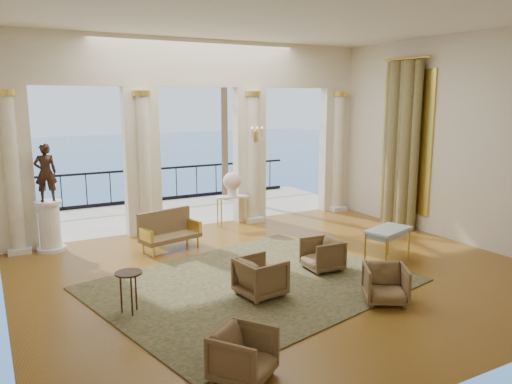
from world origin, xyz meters
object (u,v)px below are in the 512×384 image
armchair_a (243,352)px  armchair_d (261,275)px  armchair_c (322,253)px  pedestal (50,227)px  side_table (129,278)px  console_table (232,201)px  statue (45,172)px  game_table (388,232)px  settee (168,231)px  armchair_b (386,282)px

armchair_a → armchair_d: (1.36, 2.01, 0.02)m
armchair_c → pedestal: size_ratio=0.62×
side_table → armchair_c: bearing=2.9°
armchair_a → side_table: (-0.67, 2.35, 0.23)m
armchair_c → console_table: 3.77m
armchair_d → statue: 5.16m
armchair_d → console_table: 4.58m
game_table → console_table: 4.23m
settee → statue: size_ratio=1.13×
armchair_a → game_table: size_ratio=0.59×
armchair_d → statue: bearing=24.4°
armchair_b → console_table: bearing=121.4°
armchair_b → console_table: console_table is taller
armchair_b → pedestal: (-4.22, 5.39, 0.18)m
pedestal → side_table: (0.62, -3.89, 0.05)m
console_table → pedestal: bearing=-170.3°
statue → armchair_b: bearing=127.4°
game_table → statue: bearing=127.4°
armchair_d → console_table: (1.60, 4.28, 0.28)m
armchair_d → armchair_a: bearing=138.4°
armchair_b → game_table: bearing=77.5°
armchair_a → statue: (-1.29, 6.25, 1.33)m
armchair_b → armchair_c: size_ratio=1.00×
armchair_b → armchair_d: armchair_d is taller
armchair_a → settee: bearing=44.8°
pedestal → console_table: pedestal is taller
armchair_a → side_table: bearing=70.5°
armchair_a → game_table: game_table is taller
armchair_a → statue: bearing=66.3°
statue → console_table: bearing=180.0°
armchair_b → side_table: size_ratio=1.01×
armchair_a → armchair_c: 3.90m
statue → armchair_a: bearing=101.0°
armchair_c → side_table: size_ratio=1.02×
game_table → side_table: size_ratio=1.69×
armchair_c → statue: 5.79m
statue → side_table: statue is taller
statue → pedestal: bearing=134.3°
armchair_a → pedestal: 6.38m
armchair_b → pedestal: bearing=159.7°
settee → game_table: 4.47m
pedestal → statue: bearing=135.0°
armchair_c → armchair_d: size_ratio=0.94×
armchair_a → armchair_b: (2.94, 0.85, 0.00)m
armchair_c → game_table: 1.43m
armchair_c → settee: size_ratio=0.49×
statue → armchair_d: bearing=121.3°
armchair_a → armchair_d: bearing=20.7°
armchair_a → pedestal: (-1.29, 6.25, 0.19)m
settee → statue: bearing=139.9°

